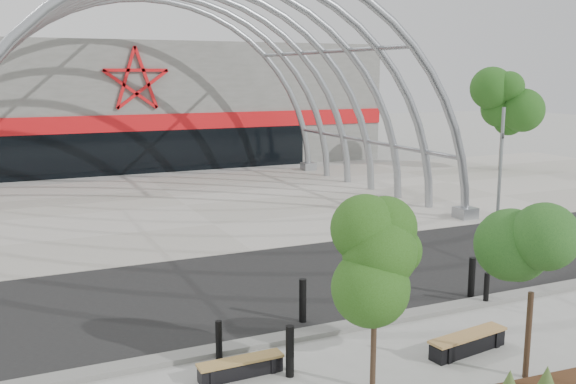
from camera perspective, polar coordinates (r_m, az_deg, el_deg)
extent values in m
plane|color=#979791|center=(16.19, 5.96, -11.48)|extent=(140.00, 140.00, 0.00)
cube|color=black|center=(19.10, 0.62, -7.91)|extent=(140.00, 7.00, 0.02)
cube|color=#A49F94|center=(30.05, -9.07, -1.18)|extent=(60.00, 17.00, 0.04)
cube|color=slate|center=(15.97, 6.42, -11.58)|extent=(60.00, 0.50, 0.12)
cube|color=slate|center=(47.09, -15.09, 7.68)|extent=(34.00, 15.00, 8.00)
cube|color=black|center=(40.00, -13.15, 3.44)|extent=(22.00, 0.25, 2.60)
cube|color=red|center=(39.83, -13.25, 6.00)|extent=(34.00, 0.30, 1.00)
torus|color=#92979C|center=(23.09, -4.11, -4.69)|extent=(20.36, 0.36, 20.36)
torus|color=#92979C|center=(25.37, -6.07, -3.33)|extent=(20.36, 0.36, 20.36)
torus|color=#92979C|center=(27.70, -7.70, -2.19)|extent=(20.36, 0.36, 20.36)
torus|color=#92979C|center=(30.05, -9.07, -1.22)|extent=(20.36, 0.36, 20.36)
torus|color=#92979C|center=(32.43, -10.24, -0.39)|extent=(20.36, 0.36, 20.36)
torus|color=#92979C|center=(34.82, -11.25, 0.32)|extent=(20.36, 0.36, 20.36)
torus|color=#92979C|center=(37.23, -12.14, 0.94)|extent=(20.36, 0.36, 20.36)
cylinder|color=#92979C|center=(33.46, 7.00, 4.51)|extent=(0.20, 15.00, 0.20)
cylinder|color=#92979C|center=(32.03, 3.13, 12.34)|extent=(0.20, 15.00, 0.20)
cylinder|color=#92979C|center=(28.45, -23.66, 11.72)|extent=(0.20, 15.00, 0.20)
cube|color=#92979C|center=(27.98, 15.48, -1.82)|extent=(0.80, 0.80, 0.50)
cube|color=#92979C|center=(40.44, 1.83, 2.28)|extent=(0.80, 0.80, 0.50)
cone|color=#4D6C31|center=(13.57, 22.03, -15.08)|extent=(0.40, 0.40, 0.50)
cone|color=#4D6C31|center=(13.17, 19.10, -15.69)|extent=(0.40, 0.40, 0.50)
cylinder|color=gray|center=(26.73, 18.35, 2.08)|extent=(0.13, 0.13, 4.74)
imported|color=black|center=(26.61, 18.48, 4.30)|extent=(0.19, 0.67, 0.13)
cylinder|color=#2E2117|center=(12.78, 7.61, -13.41)|extent=(0.11, 0.11, 1.78)
ellipsoid|color=#21450F|center=(12.21, 7.79, -6.45)|extent=(1.52, 1.52, 1.94)
cylinder|color=black|center=(13.96, 20.56, -11.83)|extent=(0.12, 0.12, 1.80)
ellipsoid|color=#194118|center=(13.45, 21.01, -5.36)|extent=(1.49, 1.49, 1.96)
cube|color=black|center=(13.49, -4.22, -15.46)|extent=(1.74, 0.35, 0.30)
cube|color=black|center=(13.29, -6.95, -15.81)|extent=(0.11, 0.38, 0.35)
cube|color=black|center=(13.70, -1.59, -14.89)|extent=(0.11, 0.38, 0.35)
cube|color=olive|center=(13.41, -4.24, -14.69)|extent=(1.79, 0.41, 0.05)
cube|color=black|center=(15.01, 15.68, -12.96)|extent=(2.03, 0.66, 0.34)
cube|color=black|center=(14.49, 13.65, -13.61)|extent=(0.18, 0.45, 0.40)
cube|color=black|center=(15.53, 17.57, -12.13)|extent=(0.18, 0.45, 0.40)
cube|color=#A1783F|center=(14.93, 15.72, -12.15)|extent=(2.08, 0.73, 0.06)
cylinder|color=black|center=(14.07, -6.16, -13.02)|extent=(0.14, 0.14, 0.89)
cylinder|color=black|center=(13.29, 0.17, -13.98)|extent=(0.17, 0.17, 1.08)
cylinder|color=black|center=(15.93, 1.32, -9.66)|extent=(0.18, 0.18, 1.11)
cylinder|color=black|center=(18.32, 16.01, -7.33)|extent=(0.18, 0.18, 1.13)
cylinder|color=black|center=(17.89, 17.22, -8.24)|extent=(0.14, 0.14, 0.88)
cylinder|color=#301F14|center=(42.40, 18.43, 3.85)|extent=(0.20, 0.20, 3.03)
ellipsoid|color=#164511|center=(42.19, 18.64, 7.56)|extent=(2.70, 2.70, 3.30)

